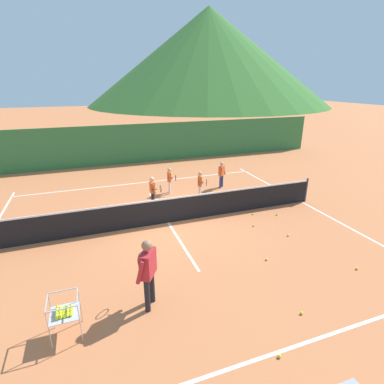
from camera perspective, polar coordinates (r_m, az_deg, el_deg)
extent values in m
plane|color=#C67042|center=(11.01, -4.61, -5.91)|extent=(120.00, 120.00, 0.00)
cube|color=white|center=(6.47, 12.13, -29.11)|extent=(11.96, 0.08, 0.01)
cube|color=white|center=(15.47, -9.47, 1.82)|extent=(11.96, 0.08, 0.01)
cube|color=white|center=(13.67, 20.32, -1.77)|extent=(0.08, 11.04, 0.01)
cube|color=white|center=(11.01, -4.61, -5.89)|extent=(0.08, 6.39, 0.01)
cylinder|color=#333338|center=(13.60, 21.15, 0.37)|extent=(0.08, 0.08, 1.05)
cube|color=black|center=(10.82, -4.68, -3.72)|extent=(12.22, 0.02, 0.92)
cube|color=white|center=(10.63, -4.76, -1.34)|extent=(12.22, 0.03, 0.06)
cylinder|color=black|center=(7.04, -8.64, -19.10)|extent=(0.13, 0.13, 0.85)
cylinder|color=black|center=(7.28, -7.74, -17.53)|extent=(0.13, 0.13, 0.85)
cube|color=#B2262D|center=(6.73, -8.49, -13.50)|extent=(0.46, 0.55, 0.60)
sphere|color=#996B4C|center=(6.49, -8.70, -10.19)|extent=(0.23, 0.23, 0.23)
cylinder|color=#B2262D|center=(6.55, -9.96, -15.04)|extent=(0.24, 0.20, 0.58)
cylinder|color=#B2262D|center=(7.00, -8.00, -12.45)|extent=(0.20, 0.17, 0.59)
torus|color=#262628|center=(7.11, -9.98, -12.52)|extent=(0.17, 0.26, 0.29)
cylinder|color=black|center=(7.03, -8.07, -12.81)|extent=(0.20, 0.14, 0.03)
cylinder|color=black|center=(12.40, -7.65, -1.27)|extent=(0.10, 0.10, 0.65)
cylinder|color=black|center=(12.17, -7.46, -1.69)|extent=(0.10, 0.10, 0.65)
cube|color=#E55926|center=(12.09, -7.67, 0.95)|extent=(0.20, 0.40, 0.45)
sphere|color=#DBAD84|center=(11.98, -7.75, 2.50)|extent=(0.18, 0.18, 0.18)
cylinder|color=#E55926|center=(12.32, -7.58, 1.18)|extent=(0.18, 0.08, 0.44)
cylinder|color=#E55926|center=(11.90, -7.34, 0.47)|extent=(0.14, 0.08, 0.45)
torus|color=#262628|center=(11.94, -6.07, 0.61)|extent=(0.04, 0.29, 0.29)
cylinder|color=black|center=(11.91, -7.23, 0.49)|extent=(0.22, 0.04, 0.03)
cylinder|color=silver|center=(13.88, -4.29, 1.16)|extent=(0.09, 0.09, 0.60)
cylinder|color=silver|center=(13.67, -4.36, 0.84)|extent=(0.09, 0.09, 0.60)
cube|color=#E55926|center=(13.61, -4.39, 3.04)|extent=(0.28, 0.39, 0.42)
sphere|color=#DBAD84|center=(13.52, -4.42, 4.34)|extent=(0.17, 0.17, 0.17)
cylinder|color=#E55926|center=(13.81, -4.11, 3.20)|extent=(0.18, 0.12, 0.41)
cylinder|color=#E55926|center=(13.42, -4.32, 2.66)|extent=(0.14, 0.10, 0.42)
torus|color=#262628|center=(13.40, -3.17, 2.71)|extent=(0.12, 0.28, 0.29)
cylinder|color=black|center=(13.42, -4.22, 2.71)|extent=(0.22, 0.10, 0.03)
cylinder|color=silver|center=(13.28, 1.54, 0.30)|extent=(0.09, 0.09, 0.60)
cylinder|color=silver|center=(13.06, 1.48, -0.05)|extent=(0.09, 0.09, 0.60)
cube|color=#E55926|center=(13.00, 1.53, 2.25)|extent=(0.30, 0.40, 0.42)
sphere|color=#DBAD84|center=(12.90, 1.55, 3.60)|extent=(0.17, 0.17, 0.17)
cylinder|color=#E55926|center=(13.20, 1.81, 2.41)|extent=(0.18, 0.13, 0.41)
cylinder|color=#E55926|center=(12.81, 1.62, 1.83)|extent=(0.14, 0.11, 0.42)
torus|color=#262628|center=(12.80, 2.82, 1.85)|extent=(0.14, 0.27, 0.29)
cylinder|color=black|center=(12.81, 1.73, 1.88)|extent=(0.21, 0.12, 0.03)
cylinder|color=navy|center=(14.65, 5.84, 2.23)|extent=(0.09, 0.09, 0.64)
cylinder|color=navy|center=(14.44, 5.47, 1.96)|extent=(0.09, 0.09, 0.64)
cube|color=#E55926|center=(14.39, 5.73, 4.14)|extent=(0.40, 0.39, 0.45)
sphere|color=#DBAD84|center=(14.29, 5.78, 5.44)|extent=(0.18, 0.18, 0.18)
cylinder|color=#E55926|center=(14.57, 6.25, 4.22)|extent=(0.17, 0.17, 0.44)
cylinder|color=#E55926|center=(14.19, 5.52, 3.79)|extent=(0.14, 0.14, 0.44)
cylinder|color=#B7B7BC|center=(7.19, -25.48, -20.05)|extent=(0.02, 0.02, 0.89)
cylinder|color=#B7B7BC|center=(7.12, -20.76, -19.67)|extent=(0.02, 0.02, 0.89)
cylinder|color=#B7B7BC|center=(6.76, -25.86, -23.05)|extent=(0.02, 0.02, 0.89)
cylinder|color=#B7B7BC|center=(6.70, -20.74, -22.68)|extent=(0.02, 0.02, 0.89)
cube|color=#B7B7BC|center=(6.87, -23.34, -20.68)|extent=(0.56, 0.56, 0.01)
cube|color=#B7B7BC|center=(6.88, -23.66, -17.02)|extent=(0.56, 0.02, 0.02)
cube|color=#B7B7BC|center=(6.44, -23.89, -19.97)|extent=(0.56, 0.02, 0.02)
cube|color=#B7B7BC|center=(6.70, -26.27, -18.63)|extent=(0.02, 0.56, 0.02)
cube|color=#B7B7BC|center=(6.63, -21.25, -18.22)|extent=(0.02, 0.56, 0.02)
sphere|color=yellow|center=(6.76, -24.57, -21.25)|extent=(0.07, 0.07, 0.07)
sphere|color=yellow|center=(6.81, -24.53, -20.87)|extent=(0.07, 0.07, 0.07)
sphere|color=yellow|center=(6.86, -24.48, -20.53)|extent=(0.07, 0.07, 0.07)
sphere|color=yellow|center=(6.91, -24.48, -20.19)|extent=(0.07, 0.07, 0.07)
sphere|color=yellow|center=(6.96, -24.42, -19.90)|extent=(0.07, 0.07, 0.07)
sphere|color=yellow|center=(6.75, -24.04, -21.23)|extent=(0.07, 0.07, 0.07)
sphere|color=yellow|center=(6.80, -23.93, -20.89)|extent=(0.07, 0.07, 0.07)
sphere|color=yellow|center=(6.85, -23.91, -20.55)|extent=(0.07, 0.07, 0.07)
sphere|color=yellow|center=(6.90, -23.93, -20.20)|extent=(0.07, 0.07, 0.07)
sphere|color=yellow|center=(6.95, -23.85, -19.85)|extent=(0.07, 0.07, 0.07)
sphere|color=yellow|center=(6.75, -23.42, -21.18)|extent=(0.07, 0.07, 0.07)
sphere|color=yellow|center=(6.80, -23.43, -20.79)|extent=(0.07, 0.07, 0.07)
sphere|color=yellow|center=(6.85, -23.44, -20.43)|extent=(0.07, 0.07, 0.07)
sphere|color=yellow|center=(6.89, -23.41, -20.10)|extent=(0.07, 0.07, 0.07)
sphere|color=yellow|center=(6.94, -23.36, -19.81)|extent=(0.07, 0.07, 0.07)
sphere|color=yellow|center=(6.74, -22.87, -21.08)|extent=(0.07, 0.07, 0.07)
sphere|color=yellow|center=(6.78, -22.79, -20.75)|extent=(0.07, 0.07, 0.07)
sphere|color=yellow|center=(6.84, -22.83, -20.38)|extent=(0.07, 0.07, 0.07)
sphere|color=yellow|center=(6.88, -22.76, -20.07)|extent=(0.07, 0.07, 0.07)
sphere|color=yellow|center=(6.94, -22.77, -19.74)|extent=(0.07, 0.07, 0.07)
sphere|color=yellow|center=(6.73, -22.30, -21.08)|extent=(0.07, 0.07, 0.07)
sphere|color=yellow|center=(6.78, -22.24, -20.75)|extent=(0.07, 0.07, 0.07)
sphere|color=yellow|center=(6.83, -22.27, -20.34)|extent=(0.07, 0.07, 0.07)
sphere|color=yellow|center=(6.88, -22.28, -20.05)|extent=(0.07, 0.07, 0.07)
sphere|color=yellow|center=(6.93, -22.23, -19.68)|extent=(0.07, 0.07, 0.07)
sphere|color=yellow|center=(6.73, -24.62, -20.91)|extent=(0.07, 0.07, 0.07)
sphere|color=yellow|center=(6.78, -24.58, -20.55)|extent=(0.07, 0.07, 0.07)
sphere|color=yellow|center=(6.83, -24.62, -20.20)|extent=(0.07, 0.07, 0.07)
sphere|color=yellow|center=(6.88, -24.56, -19.90)|extent=(0.07, 0.07, 0.07)
sphere|color=yellow|center=(6.93, -24.49, -19.51)|extent=(0.07, 0.07, 0.07)
sphere|color=yellow|center=(6.72, -24.09, -20.87)|extent=(0.07, 0.07, 0.07)
sphere|color=yellow|center=(6.77, -24.05, -20.47)|extent=(0.07, 0.07, 0.07)
sphere|color=yellow|center=(6.82, -24.06, -20.14)|extent=(0.07, 0.07, 0.07)
sphere|color=yellow|center=(6.87, -24.01, -19.79)|extent=(0.07, 0.07, 0.07)
sphere|color=yellow|center=(10.58, 18.07, -7.92)|extent=(0.07, 0.07, 0.07)
sphere|color=yellow|center=(11.83, 11.68, -4.17)|extent=(0.07, 0.07, 0.07)
sphere|color=yellow|center=(9.61, 29.19, -12.76)|extent=(0.07, 0.07, 0.07)
sphere|color=yellow|center=(9.09, 14.21, -12.46)|extent=(0.07, 0.07, 0.07)
sphere|color=yellow|center=(7.55, 20.38, -21.03)|extent=(0.07, 0.07, 0.07)
sphere|color=yellow|center=(10.93, 11.82, -6.33)|extent=(0.07, 0.07, 0.07)
sphere|color=yellow|center=(12.03, 16.07, -4.15)|extent=(0.07, 0.07, 0.07)
sphere|color=yellow|center=(6.58, 16.51, -28.08)|extent=(0.07, 0.07, 0.07)
cube|color=#33753D|center=(19.08, -12.04, 9.00)|extent=(26.31, 0.08, 2.45)
cone|color=#38702D|center=(70.02, 3.12, 24.48)|extent=(51.94, 51.94, 19.51)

